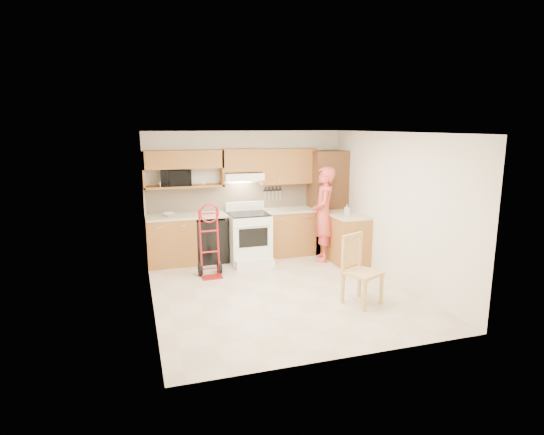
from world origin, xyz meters
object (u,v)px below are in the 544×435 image
range (250,234)px  dining_chair (363,270)px  hand_truck (210,244)px  microwave (176,177)px  person (324,214)px

range → dining_chair: size_ratio=1.09×
hand_truck → microwave: bearing=111.3°
range → person: size_ratio=0.62×
range → hand_truck: hand_truck is taller
microwave → hand_truck: size_ratio=0.48×
microwave → person: 2.91m
microwave → range: microwave is taller
hand_truck → dining_chair: size_ratio=1.13×
range → microwave: bearing=160.5°
microwave → dining_chair: 3.96m
person → dining_chair: 2.29m
microwave → person: bearing=-12.8°
microwave → range: (1.31, -0.46, -1.08)m
range → hand_truck: bearing=-145.2°
range → person: 1.48m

